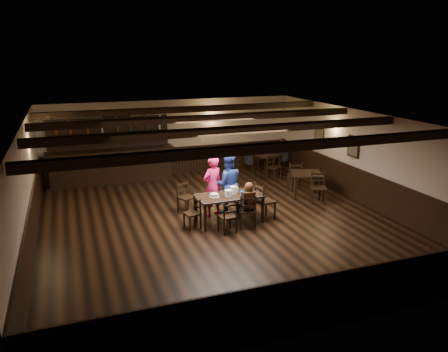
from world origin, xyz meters
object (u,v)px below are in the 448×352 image
object	(u,v)px
chair_near_right	(248,209)
woman_pink	(212,186)
bar_counter	(112,161)
man_blue	(228,184)
dining_table	(229,198)
cake	(214,195)
chair_near_left	(229,215)

from	to	relation	value
chair_near_right	woman_pink	size ratio (longest dim) A/B	0.54
woman_pink	bar_counter	bearing A→B (deg)	-83.71
woman_pink	man_blue	world-z (taller)	man_blue
chair_near_right	man_blue	world-z (taller)	man_blue
woman_pink	bar_counter	distance (m)	4.78
chair_near_right	woman_pink	distance (m)	1.35
dining_table	cake	size ratio (longest dim) A/B	6.66
woman_pink	bar_counter	world-z (taller)	bar_counter
woman_pink	cake	distance (m)	0.64
chair_near_left	bar_counter	world-z (taller)	bar_counter
woman_pink	bar_counter	size ratio (longest dim) A/B	0.40
chair_near_right	woman_pink	bearing A→B (deg)	114.18
dining_table	bar_counter	distance (m)	5.45
chair_near_right	cake	xyz separation A→B (m)	(-0.70, 0.58, 0.26)
chair_near_right	cake	world-z (taller)	chair_near_right
man_blue	cake	distance (m)	0.91
woman_pink	man_blue	distance (m)	0.45
man_blue	bar_counter	size ratio (longest dim) A/B	0.40
chair_near_right	bar_counter	distance (m)	6.10
chair_near_left	woman_pink	bearing A→B (deg)	89.12
chair_near_left	chair_near_right	distance (m)	0.57
chair_near_left	chair_near_right	world-z (taller)	chair_near_right
dining_table	bar_counter	xyz separation A→B (m)	(-2.46, 4.86, 0.05)
chair_near_left	man_blue	bearing A→B (deg)	70.72
dining_table	man_blue	size ratio (longest dim) A/B	1.01
man_blue	bar_counter	world-z (taller)	bar_counter
cake	man_blue	bearing A→B (deg)	47.29
cake	woman_pink	bearing A→B (deg)	75.30
dining_table	man_blue	bearing A→B (deg)	73.20
man_blue	bar_counter	bearing A→B (deg)	-48.89
cake	bar_counter	size ratio (longest dim) A/B	0.06
chair_near_left	man_blue	world-z (taller)	man_blue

